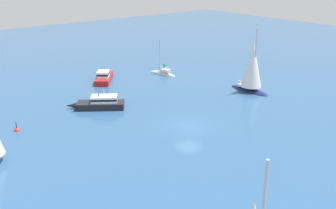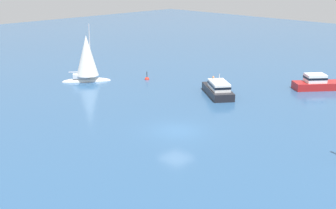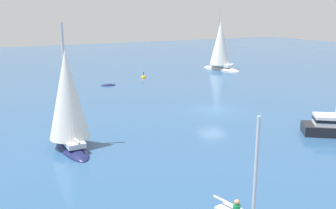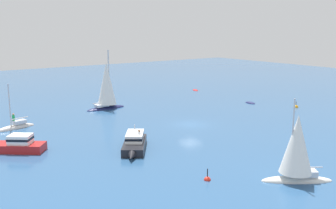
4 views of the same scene
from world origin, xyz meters
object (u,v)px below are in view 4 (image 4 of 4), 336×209
object	(u,v)px
ketch_1	(16,127)
motor_cruiser	(14,145)
channel_buoy	(296,107)
tender	(250,103)
mooring_buoy	(207,180)
launch	(135,143)
ketch	(106,88)
sloop	(297,151)
tender_1	(195,90)

from	to	relation	value
ketch_1	motor_cruiser	bearing A→B (deg)	61.27
channel_buoy	tender	bearing A→B (deg)	-153.84
channel_buoy	mooring_buoy	distance (m)	33.86
launch	motor_cruiser	bearing A→B (deg)	-86.60
motor_cruiser	ketch_1	xyz separation A→B (m)	(-9.22, 2.63, -0.52)
ketch	launch	distance (m)	21.26
ketch	motor_cruiser	world-z (taller)	ketch
motor_cruiser	sloop	distance (m)	27.07
motor_cruiser	tender	bearing A→B (deg)	-136.05
mooring_buoy	tender	bearing A→B (deg)	126.61
sloop	channel_buoy	world-z (taller)	sloop
mooring_buoy	ketch_1	bearing A→B (deg)	-162.94
ketch	channel_buoy	size ratio (longest dim) A/B	7.17
ketch	channel_buoy	world-z (taller)	ketch
motor_cruiser	mooring_buoy	distance (m)	20.22
ketch	launch	world-z (taller)	ketch
tender	mooring_buoy	size ratio (longest dim) A/B	1.63
tender_1	channel_buoy	xyz separation A→B (m)	(22.02, 1.94, 0.01)
sloop	mooring_buoy	bearing A→B (deg)	-2.24
launch	tender_1	bearing A→B (deg)	166.98
ketch	tender_1	size ratio (longest dim) A/B	4.16
launch	channel_buoy	xyz separation A→B (m)	(-3.43, 31.34, -0.68)
ketch_1	sloop	world-z (taller)	sloop
tender	ketch_1	xyz separation A→B (m)	(-5.83, -35.71, 0.13)
tender	channel_buoy	xyz separation A→B (m)	(6.50, 3.19, 0.01)
motor_cruiser	ketch	bearing A→B (deg)	-103.50
ketch	tender_1	bearing A→B (deg)	12.35
tender	motor_cruiser	distance (m)	38.50
ketch	mooring_buoy	size ratio (longest dim) A/B	7.36
tender	channel_buoy	size ratio (longest dim) A/B	1.58
ketch_1	mooring_buoy	size ratio (longest dim) A/B	4.83
motor_cruiser	tender_1	world-z (taller)	motor_cruiser
tender	channel_buoy	distance (m)	7.24
tender_1	mooring_buoy	distance (m)	46.18
launch	sloop	bearing A→B (deg)	58.54
ketch	ketch_1	world-z (taller)	ketch
ketch	channel_buoy	xyz separation A→B (m)	(16.44, 24.23, -3.26)
ketch_1	channel_buoy	world-z (taller)	ketch_1
sloop	mooring_buoy	distance (m)	7.57
sloop	launch	bearing A→B (deg)	-32.20
ketch	tender_1	xyz separation A→B (m)	(-5.58, 22.29, -3.27)
motor_cruiser	ketch_1	bearing A→B (deg)	-67.01
ketch_1	ketch	bearing A→B (deg)	-177.20
tender	motor_cruiser	size ratio (longest dim) A/B	0.31
launch	mooring_buoy	distance (m)	10.63
ketch	mooring_buoy	distance (m)	31.34
tender	ketch_1	world-z (taller)	ketch_1
launch	channel_buoy	distance (m)	31.53
ketch	tender_1	world-z (taller)	ketch
ketch	tender_1	distance (m)	23.21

